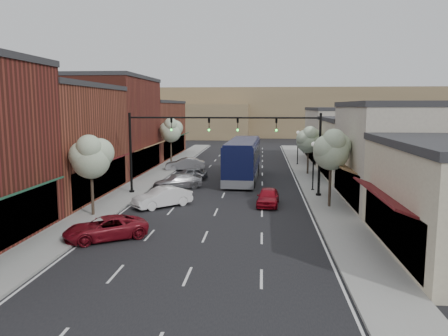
% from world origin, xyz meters
% --- Properties ---
extents(ground, '(160.00, 160.00, 0.00)m').
position_xyz_m(ground, '(0.00, 0.00, 0.00)').
color(ground, black).
rests_on(ground, ground).
extents(sidewalk_left, '(2.80, 73.00, 0.15)m').
position_xyz_m(sidewalk_left, '(-8.40, 18.50, 0.07)').
color(sidewalk_left, gray).
rests_on(sidewalk_left, ground).
extents(sidewalk_right, '(2.80, 73.00, 0.15)m').
position_xyz_m(sidewalk_right, '(8.40, 18.50, 0.07)').
color(sidewalk_right, gray).
rests_on(sidewalk_right, ground).
extents(curb_left, '(0.25, 73.00, 0.17)m').
position_xyz_m(curb_left, '(-7.00, 18.50, 0.07)').
color(curb_left, gray).
rests_on(curb_left, ground).
extents(curb_right, '(0.25, 73.00, 0.17)m').
position_xyz_m(curb_right, '(7.00, 18.50, 0.07)').
color(curb_right, gray).
rests_on(curb_right, ground).
extents(bldg_left_midnear, '(10.14, 14.10, 9.40)m').
position_xyz_m(bldg_left_midnear, '(-14.23, 6.00, 4.66)').
color(bldg_left_midnear, brown).
rests_on(bldg_left_midnear, ground).
extents(bldg_left_midfar, '(10.14, 14.10, 10.90)m').
position_xyz_m(bldg_left_midfar, '(-14.24, 20.00, 5.40)').
color(bldg_left_midfar, maroon).
rests_on(bldg_left_midfar, ground).
extents(bldg_left_far, '(10.14, 18.10, 8.40)m').
position_xyz_m(bldg_left_far, '(-14.22, 36.00, 4.16)').
color(bldg_left_far, brown).
rests_on(bldg_left_far, ground).
extents(bldg_right_midnear, '(9.14, 12.10, 7.90)m').
position_xyz_m(bldg_right_midnear, '(13.72, 6.00, 3.91)').
color(bldg_right_midnear, '#BCB4A1').
rests_on(bldg_right_midnear, ground).
extents(bldg_right_midfar, '(9.14, 12.10, 6.40)m').
position_xyz_m(bldg_right_midfar, '(13.70, 18.00, 3.17)').
color(bldg_right_midfar, beige).
rests_on(bldg_right_midfar, ground).
extents(bldg_right_far, '(9.14, 16.10, 7.40)m').
position_xyz_m(bldg_right_far, '(13.71, 32.00, 3.66)').
color(bldg_right_far, '#BCB4A1').
rests_on(bldg_right_far, ground).
extents(hill_far, '(120.00, 30.00, 12.00)m').
position_xyz_m(hill_far, '(0.00, 90.00, 6.00)').
color(hill_far, '#7A6647').
rests_on(hill_far, ground).
extents(hill_near, '(50.00, 20.00, 8.00)m').
position_xyz_m(hill_near, '(-25.00, 78.00, 4.00)').
color(hill_near, '#7A6647').
rests_on(hill_near, ground).
extents(signal_mast_right, '(8.22, 0.46, 7.00)m').
position_xyz_m(signal_mast_right, '(5.62, 8.00, 4.62)').
color(signal_mast_right, black).
rests_on(signal_mast_right, ground).
extents(signal_mast_left, '(8.22, 0.46, 7.00)m').
position_xyz_m(signal_mast_left, '(-5.62, 8.00, 4.62)').
color(signal_mast_left, black).
rests_on(signal_mast_left, ground).
extents(tree_right_near, '(2.85, 2.65, 5.95)m').
position_xyz_m(tree_right_near, '(8.35, 3.94, 4.45)').
color(tree_right_near, '#47382B').
rests_on(tree_right_near, ground).
extents(tree_right_far, '(2.85, 2.65, 5.43)m').
position_xyz_m(tree_right_far, '(8.35, 19.94, 3.99)').
color(tree_right_far, '#47382B').
rests_on(tree_right_far, ground).
extents(tree_left_near, '(2.85, 2.65, 5.69)m').
position_xyz_m(tree_left_near, '(-8.25, -0.06, 4.22)').
color(tree_left_near, '#47382B').
rests_on(tree_left_near, ground).
extents(tree_left_far, '(2.85, 2.65, 6.13)m').
position_xyz_m(tree_left_far, '(-8.25, 25.94, 4.60)').
color(tree_left_far, '#47382B').
rests_on(tree_left_far, ground).
extents(lamp_post_near, '(0.44, 0.44, 4.44)m').
position_xyz_m(lamp_post_near, '(7.80, 10.50, 3.01)').
color(lamp_post_near, black).
rests_on(lamp_post_near, ground).
extents(lamp_post_far, '(0.44, 0.44, 4.44)m').
position_xyz_m(lamp_post_far, '(7.80, 28.00, 3.01)').
color(lamp_post_far, black).
rests_on(lamp_post_far, ground).
extents(coach_bus, '(3.39, 13.55, 4.11)m').
position_xyz_m(coach_bus, '(1.29, 16.40, 2.13)').
color(coach_bus, black).
rests_on(coach_bus, ground).
extents(red_hatchback, '(1.89, 4.08, 1.35)m').
position_xyz_m(red_hatchback, '(3.75, 4.48, 0.68)').
color(red_hatchback, maroon).
rests_on(red_hatchback, ground).
extents(parked_car_a, '(5.12, 4.34, 1.30)m').
position_xyz_m(parked_car_a, '(-5.59, -4.96, 0.65)').
color(parked_car_a, maroon).
rests_on(parked_car_a, ground).
extents(parked_car_b, '(4.40, 4.26, 1.50)m').
position_xyz_m(parked_car_b, '(-4.20, 3.29, 0.75)').
color(parked_car_b, white).
rests_on(parked_car_b, ground).
extents(parked_car_c, '(4.96, 3.81, 1.34)m').
position_xyz_m(parked_car_c, '(-4.46, 10.61, 0.67)').
color(parked_car_c, '#929297').
rests_on(parked_car_c, ground).
extents(parked_car_d, '(4.08, 3.24, 1.30)m').
position_xyz_m(parked_car_d, '(-4.20, 15.11, 0.65)').
color(parked_car_d, '#5C5F64').
rests_on(parked_car_d, ground).
extents(parked_car_e, '(4.85, 2.50, 1.52)m').
position_xyz_m(parked_car_e, '(-5.82, 22.06, 0.76)').
color(parked_car_e, '#9B9BA0').
rests_on(parked_car_e, ground).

